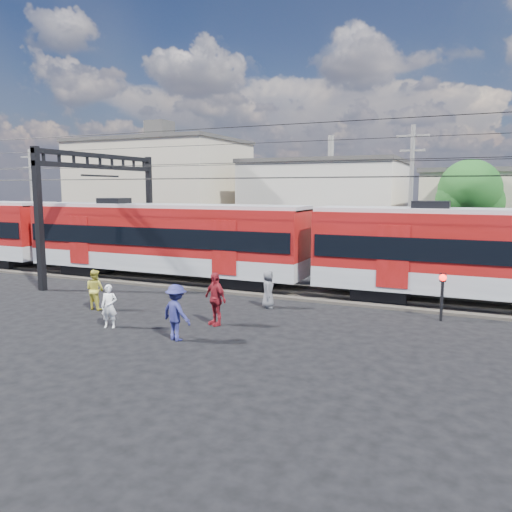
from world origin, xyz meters
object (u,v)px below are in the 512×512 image
object	(u,v)px
crossing_signal	(442,288)
pedestrian_c	(176,312)
commuter_train	(166,237)
pedestrian_a	(109,306)

from	to	relation	value
crossing_signal	pedestrian_c	bearing A→B (deg)	-142.06
commuter_train	pedestrian_c	bearing A→B (deg)	-54.41
commuter_train	crossing_signal	distance (m)	14.44
pedestrian_a	pedestrian_c	size ratio (longest dim) A/B	0.84
commuter_train	crossing_signal	bearing A→B (deg)	-10.66
commuter_train	pedestrian_a	size ratio (longest dim) A/B	31.95
crossing_signal	commuter_train	bearing A→B (deg)	169.34
commuter_train	crossing_signal	size ratio (longest dim) A/B	27.29
commuter_train	pedestrian_c	distance (m)	10.91
commuter_train	pedestrian_a	xyz separation A→B (m)	(3.24, -8.48, -1.61)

